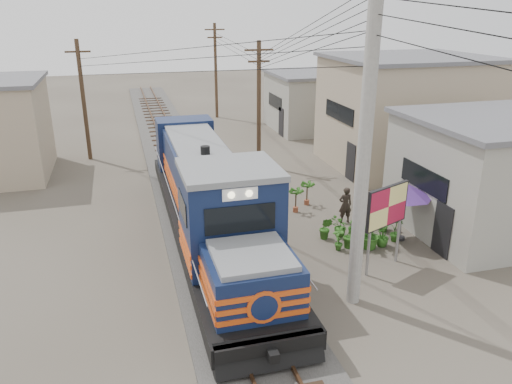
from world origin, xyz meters
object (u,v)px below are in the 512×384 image
object	(u,v)px
market_umbrella	(405,190)
vendor	(345,205)
locomotive	(210,199)
billboard	(387,209)

from	to	relation	value
market_umbrella	vendor	distance (m)	2.85
locomotive	market_umbrella	size ratio (longest dim) A/B	5.73
locomotive	billboard	bearing A→B (deg)	-35.49
locomotive	vendor	xyz separation A→B (m)	(5.83, 0.20, -0.96)
billboard	locomotive	bearing A→B (deg)	121.34
locomotive	market_umbrella	xyz separation A→B (m)	(7.24, -1.92, 0.33)
billboard	market_umbrella	distance (m)	2.67
market_umbrella	locomotive	bearing A→B (deg)	165.12
locomotive	market_umbrella	distance (m)	7.50
locomotive	billboard	xyz separation A→B (m)	(5.40, -3.85, 0.51)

